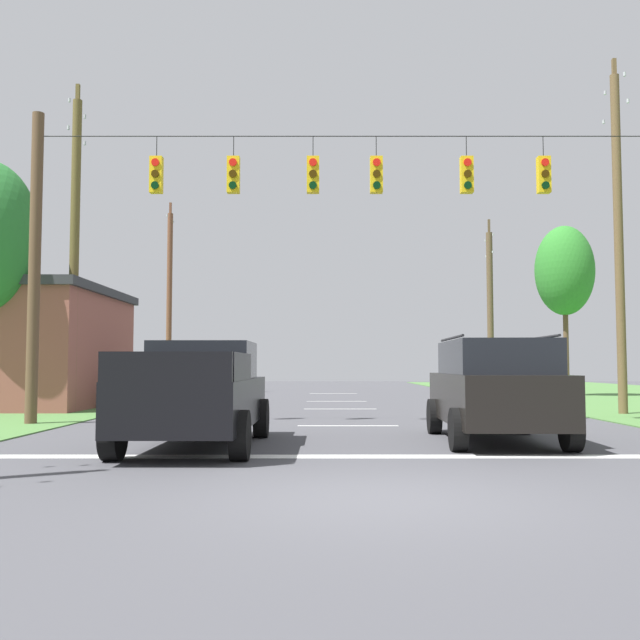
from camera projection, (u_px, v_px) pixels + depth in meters
ground_plane at (378, 498)px, 8.06m from camera, size 120.00×120.00×0.00m
stop_bar_stripe at (359, 456)px, 11.74m from camera, size 13.23×0.45×0.01m
lane_dash_0 at (345, 426)px, 17.72m from camera, size 2.50×0.15×0.01m
lane_dash_1 at (337, 409)px, 24.57m from camera, size 2.50×0.15×0.01m
lane_dash_2 at (334, 401)px, 29.81m from camera, size 2.50×0.15×0.01m
lane_dash_3 at (330, 394)px, 38.05m from camera, size 2.50×0.15×0.01m
overhead_signal_span at (342, 244)px, 18.39m from camera, size 16.24×0.31×8.06m
pickup_truck at (195, 394)px, 13.17m from camera, size 2.32×5.42×1.95m
suv_black at (491, 388)px, 14.06m from camera, size 2.34×4.86×2.05m
distant_car_crossing_white at (156, 385)px, 25.81m from camera, size 4.39×2.20×1.52m
utility_pole_mid_right at (615, 232)px, 22.20m from camera, size 0.28×1.93×11.15m
utility_pole_far_right at (487, 309)px, 38.65m from camera, size 0.34×1.88×9.44m
utility_pole_mid_left at (71, 246)px, 22.91m from camera, size 0.29×1.65×10.65m
utility_pole_far_left at (166, 300)px, 38.24m from camera, size 0.29×1.67×10.28m
tree_roadside_left at (561, 271)px, 34.67m from camera, size 2.81×2.81×8.27m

